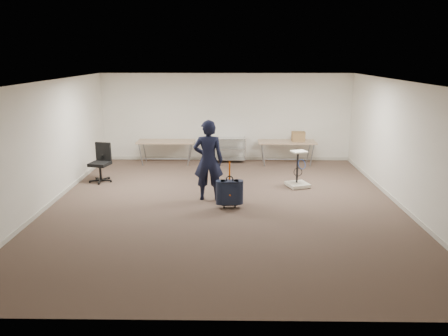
{
  "coord_description": "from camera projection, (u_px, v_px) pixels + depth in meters",
  "views": [
    {
      "loc": [
        0.13,
        -9.5,
        3.36
      ],
      "look_at": [
        -0.02,
        0.3,
        0.81
      ],
      "focal_mm": 35.0,
      "sensor_mm": 36.0,
      "label": 1
    }
  ],
  "objects": [
    {
      "name": "person",
      "position": [
        208.0,
        160.0,
        10.21
      ],
      "size": [
        0.7,
        0.46,
        1.92
      ],
      "primitive_type": "imported",
      "rotation": [
        0.0,
        0.0,
        3.14
      ],
      "color": "black",
      "rests_on": "ground"
    },
    {
      "name": "cardboard_box",
      "position": [
        298.0,
        136.0,
        13.65
      ],
      "size": [
        0.4,
        0.3,
        0.3
      ],
      "primitive_type": "cube",
      "rotation": [
        0.0,
        0.0,
        0.0
      ],
      "color": "#9A6647",
      "rests_on": "folding_table_right"
    },
    {
      "name": "wire_shelf",
      "position": [
        226.0,
        149.0,
        13.99
      ],
      "size": [
        1.22,
        0.47,
        0.8
      ],
      "color": "silver",
      "rests_on": "ground"
    },
    {
      "name": "folding_table_right",
      "position": [
        287.0,
        143.0,
        13.67
      ],
      "size": [
        1.8,
        0.75,
        0.73
      ],
      "color": "tan",
      "rests_on": "ground"
    },
    {
      "name": "suitcase",
      "position": [
        230.0,
        192.0,
        9.77
      ],
      "size": [
        0.41,
        0.25,
        1.08
      ],
      "color": "black",
      "rests_on": "ground"
    },
    {
      "name": "folding_table_left",
      "position": [
        166.0,
        143.0,
        13.72
      ],
      "size": [
        1.8,
        0.75,
        0.73
      ],
      "color": "tan",
      "rests_on": "ground"
    },
    {
      "name": "room_shell",
      "position": [
        225.0,
        186.0,
        11.37
      ],
      "size": [
        8.0,
        9.0,
        9.0
      ],
      "color": "silver",
      "rests_on": "ground"
    },
    {
      "name": "equipment_cart",
      "position": [
        298.0,
        178.0,
        11.37
      ],
      "size": [
        0.66,
        0.66,
        0.96
      ],
      "color": "beige",
      "rests_on": "ground"
    },
    {
      "name": "ground",
      "position": [
        224.0,
        205.0,
        10.04
      ],
      "size": [
        9.0,
        9.0,
        0.0
      ],
      "primitive_type": "plane",
      "color": "#413127",
      "rests_on": "ground"
    },
    {
      "name": "office_chair",
      "position": [
        101.0,
        170.0,
        11.87
      ],
      "size": [
        0.63,
        0.63,
        1.05
      ],
      "color": "black",
      "rests_on": "ground"
    }
  ]
}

